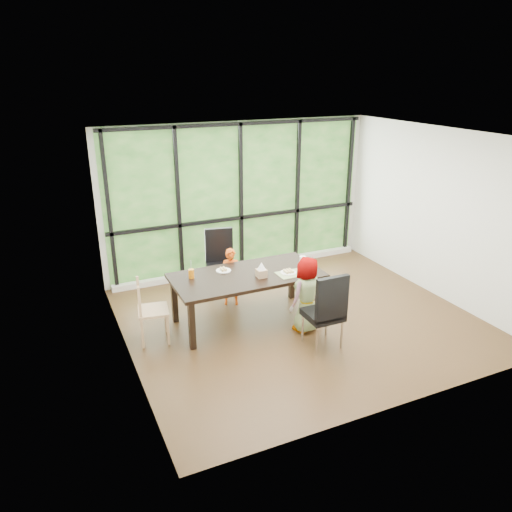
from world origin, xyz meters
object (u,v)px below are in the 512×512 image
chair_window_leather (221,263)px  chair_end_beech (153,311)px  chair_interior_leather (323,309)px  child_older (305,295)px  child_toddler (231,277)px  orange_cup (191,274)px  dining_table (247,298)px  plate_far (223,271)px  white_mug (303,259)px  plate_near (288,273)px  tissue_box (261,273)px  green_cup (312,268)px

chair_window_leather → chair_end_beech: chair_window_leather is taller
chair_interior_leather → child_older: child_older is taller
child_toddler → orange_cup: (-0.77, -0.42, 0.35)m
chair_end_beech → dining_table: bearing=-81.3°
dining_table → orange_cup: size_ratio=16.76×
chair_interior_leather → plate_far: (-0.91, 1.31, 0.22)m
chair_interior_leather → white_mug: size_ratio=11.31×
child_toddler → child_older: bearing=-39.4°
child_older → plate_far: 1.25m
dining_table → plate_near: (0.57, -0.21, 0.38)m
orange_cup → tissue_box: orange_cup is taller
plate_far → orange_cup: size_ratio=1.71×
chair_interior_leather → green_cup: (0.27, 0.76, 0.26)m
chair_window_leather → child_toddler: (0.00, -0.43, -0.08)m
chair_interior_leather → green_cup: chair_interior_leather is taller
chair_end_beech → green_cup: bearing=-88.2°
plate_near → white_mug: bearing=36.3°
chair_interior_leather → child_toddler: size_ratio=1.17×
child_toddler → tissue_box: size_ratio=6.87×
white_mug → dining_table: bearing=-175.4°
white_mug → tissue_box: size_ratio=0.71×
chair_end_beech → child_toddler: 1.51m
child_older → white_mug: (0.33, 0.66, 0.25)m
chair_end_beech → white_mug: 2.37m
chair_end_beech → plate_far: chair_end_beech is taller
child_older → green_cup: 0.47m
chair_interior_leather → chair_end_beech: (-2.03, 1.07, -0.09)m
green_cup → tissue_box: bearing=171.4°
plate_far → white_mug: size_ratio=2.30×
dining_table → orange_cup: bearing=165.0°
orange_cup → plate_far: bearing=5.1°
white_mug → tissue_box: 0.85m
chair_interior_leather → chair_end_beech: 2.29m
chair_end_beech → green_cup: size_ratio=8.39×
plate_far → tissue_box: 0.60m
chair_end_beech → tissue_box: (1.53, -0.19, 0.36)m
dining_table → green_cup: green_cup is taller
chair_end_beech → child_older: child_older is taller
chair_end_beech → white_mug: bearing=-79.1°
dining_table → chair_window_leather: chair_window_leather is taller
dining_table → chair_window_leather: bearing=90.1°
child_toddler → orange_cup: bearing=-128.3°
dining_table → chair_window_leather: (-0.00, 1.06, 0.17)m
chair_window_leather → chair_interior_leather: (0.65, -2.11, 0.00)m
chair_end_beech → plate_near: (1.95, -0.23, 0.31)m
white_mug → green_cup: bearing=-98.2°
child_toddler → tissue_box: 0.89m
orange_cup → green_cup: orange_cup is taller
child_toddler → plate_near: (0.57, -0.84, 0.30)m
chair_end_beech → orange_cup: (0.62, 0.19, 0.36)m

